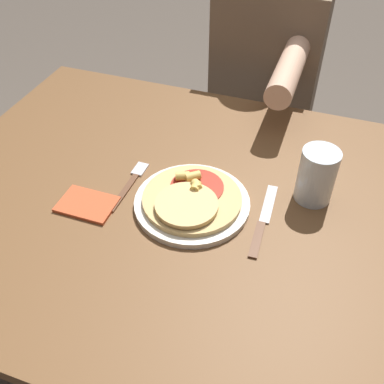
{
  "coord_description": "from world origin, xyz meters",
  "views": [
    {
      "loc": [
        0.21,
        -0.67,
        1.44
      ],
      "look_at": [
        -0.02,
        -0.01,
        0.79
      ],
      "focal_mm": 42.0,
      "sensor_mm": 36.0,
      "label": 1
    }
  ],
  "objects_px": {
    "plate": "(192,203)",
    "fork": "(131,183)",
    "person_diner": "(265,82)",
    "pizza": "(191,198)",
    "dining_table": "(202,235)",
    "drinking_glass": "(317,176)",
    "knife": "(263,221)"
  },
  "relations": [
    {
      "from": "dining_table",
      "to": "knife",
      "type": "height_order",
      "value": "knife"
    },
    {
      "from": "knife",
      "to": "drinking_glass",
      "type": "distance_m",
      "value": 0.15
    },
    {
      "from": "knife",
      "to": "plate",
      "type": "bearing_deg",
      "value": -178.49
    },
    {
      "from": "person_diner",
      "to": "knife",
      "type": "bearing_deg",
      "value": -78.37
    },
    {
      "from": "knife",
      "to": "person_diner",
      "type": "bearing_deg",
      "value": 101.63
    },
    {
      "from": "fork",
      "to": "dining_table",
      "type": "bearing_deg",
      "value": -4.31
    },
    {
      "from": "fork",
      "to": "drinking_glass",
      "type": "xyz_separation_m",
      "value": [
        0.4,
        0.09,
        0.06
      ]
    },
    {
      "from": "pizza",
      "to": "dining_table",
      "type": "bearing_deg",
      "value": 27.11
    },
    {
      "from": "fork",
      "to": "drinking_glass",
      "type": "distance_m",
      "value": 0.42
    },
    {
      "from": "fork",
      "to": "knife",
      "type": "distance_m",
      "value": 0.32
    },
    {
      "from": "dining_table",
      "to": "fork",
      "type": "bearing_deg",
      "value": 175.69
    },
    {
      "from": "dining_table",
      "to": "fork",
      "type": "distance_m",
      "value": 0.21
    },
    {
      "from": "knife",
      "to": "person_diner",
      "type": "xyz_separation_m",
      "value": [
        -0.15,
        0.71,
        -0.07
      ]
    },
    {
      "from": "dining_table",
      "to": "knife",
      "type": "bearing_deg",
      "value": -1.66
    },
    {
      "from": "plate",
      "to": "person_diner",
      "type": "distance_m",
      "value": 0.72
    },
    {
      "from": "person_diner",
      "to": "fork",
      "type": "bearing_deg",
      "value": -103.85
    },
    {
      "from": "drinking_glass",
      "to": "fork",
      "type": "bearing_deg",
      "value": -166.91
    },
    {
      "from": "plate",
      "to": "person_diner",
      "type": "height_order",
      "value": "person_diner"
    },
    {
      "from": "fork",
      "to": "knife",
      "type": "height_order",
      "value": "same"
    },
    {
      "from": "plate",
      "to": "pizza",
      "type": "xyz_separation_m",
      "value": [
        -0.0,
        -0.0,
        0.02
      ]
    },
    {
      "from": "dining_table",
      "to": "plate",
      "type": "xyz_separation_m",
      "value": [
        -0.02,
        -0.01,
        0.11
      ]
    },
    {
      "from": "knife",
      "to": "drinking_glass",
      "type": "xyz_separation_m",
      "value": [
        0.09,
        0.11,
        0.06
      ]
    },
    {
      "from": "dining_table",
      "to": "knife",
      "type": "xyz_separation_m",
      "value": [
        0.14,
        -0.0,
        0.1
      ]
    },
    {
      "from": "fork",
      "to": "pizza",
      "type": "bearing_deg",
      "value": -9.24
    },
    {
      "from": "plate",
      "to": "drinking_glass",
      "type": "distance_m",
      "value": 0.28
    },
    {
      "from": "plate",
      "to": "fork",
      "type": "distance_m",
      "value": 0.16
    },
    {
      "from": "plate",
      "to": "knife",
      "type": "height_order",
      "value": "plate"
    },
    {
      "from": "person_diner",
      "to": "plate",
      "type": "bearing_deg",
      "value": -90.99
    },
    {
      "from": "pizza",
      "to": "fork",
      "type": "height_order",
      "value": "pizza"
    },
    {
      "from": "plate",
      "to": "pizza",
      "type": "bearing_deg",
      "value": -101.58
    },
    {
      "from": "dining_table",
      "to": "pizza",
      "type": "relative_size",
      "value": 5.94
    },
    {
      "from": "pizza",
      "to": "plate",
      "type": "bearing_deg",
      "value": 78.42
    }
  ]
}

